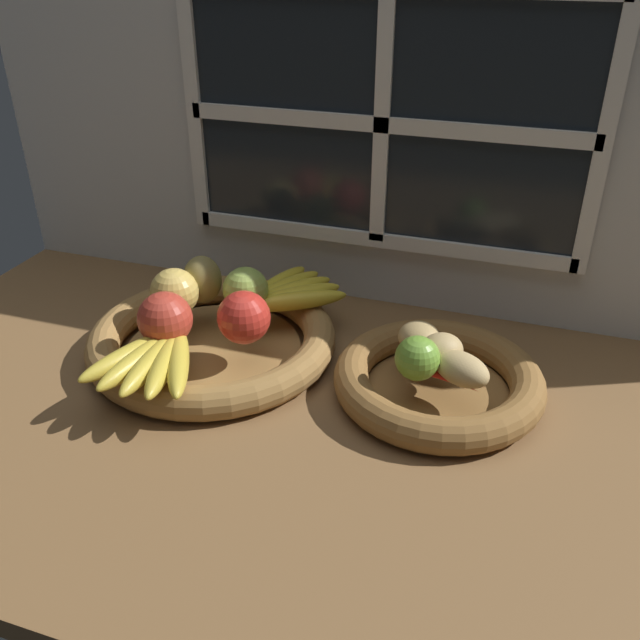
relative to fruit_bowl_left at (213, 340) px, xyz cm
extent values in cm
cube|color=brown|center=(19.49, -3.89, -3.77)|extent=(140.00, 90.00, 3.00)
cube|color=silver|center=(19.49, 26.11, 25.23)|extent=(140.00, 3.00, 55.00)
cube|color=black|center=(19.49, 24.21, 28.73)|extent=(64.00, 0.80, 38.00)
cube|color=white|center=(19.49, 23.61, 28.73)|extent=(2.40, 1.20, 38.00)
cube|color=white|center=(19.49, 23.61, 28.73)|extent=(64.00, 1.20, 2.40)
cube|color=white|center=(-12.51, 23.61, 28.73)|extent=(2.40, 1.20, 40.40)
cube|color=white|center=(51.49, 23.61, 28.73)|extent=(2.40, 1.20, 40.40)
cube|color=white|center=(19.49, 23.61, 9.73)|extent=(64.00, 1.20, 2.40)
cylinder|color=olive|center=(0.00, 0.00, -1.77)|extent=(26.98, 26.98, 1.00)
torus|color=olive|center=(0.00, 0.00, 0.18)|extent=(37.82, 37.82, 4.91)
cylinder|color=brown|center=(34.70, 0.00, -1.77)|extent=(19.95, 19.95, 1.00)
torus|color=brown|center=(34.70, 0.00, 0.18)|extent=(29.24, 29.24, 4.91)
sphere|color=#B73828|center=(-3.69, -6.55, 6.57)|extent=(7.87, 7.87, 7.87)
sphere|color=#99B74C|center=(3.17, 6.05, 6.21)|extent=(7.13, 7.13, 7.13)
sphere|color=#DBB756|center=(-6.69, 1.52, 6.37)|extent=(7.46, 7.46, 7.46)
sphere|color=red|center=(6.71, -2.50, 6.50)|extent=(7.72, 7.72, 7.72)
ellipsoid|color=olive|center=(-4.44, 6.46, 6.56)|extent=(8.39, 8.39, 7.84)
ellipsoid|color=gold|center=(-5.51, -12.85, 4.12)|extent=(8.85, 16.89, 2.96)
ellipsoid|color=gold|center=(-3.80, -13.31, 4.12)|extent=(5.58, 17.22, 2.96)
ellipsoid|color=gold|center=(-2.02, -13.40, 4.12)|extent=(3.84, 17.09, 2.96)
ellipsoid|color=gold|center=(-0.27, -13.13, 4.12)|extent=(7.25, 17.15, 2.96)
ellipsoid|color=gold|center=(1.39, -12.49, 4.12)|extent=(10.35, 16.45, 2.96)
sphere|color=brown|center=(-2.47, -4.94, 4.12)|extent=(2.66, 2.66, 2.66)
ellipsoid|color=gold|center=(10.34, 8.66, 4.11)|extent=(15.69, 11.57, 2.95)
ellipsoid|color=gold|center=(9.39, 9.87, 4.11)|extent=(14.22, 13.66, 2.95)
ellipsoid|color=gold|center=(8.23, 10.89, 4.11)|extent=(12.26, 15.29, 2.95)
ellipsoid|color=gold|center=(6.91, 11.68, 4.11)|extent=(9.89, 16.40, 2.95)
ellipsoid|color=gold|center=(5.46, 12.21, 4.11)|extent=(7.19, 16.96, 2.95)
sphere|color=brown|center=(3.29, 4.11, 4.11)|extent=(2.65, 2.65, 2.65)
ellipsoid|color=tan|center=(34.70, 0.00, 5.02)|extent=(8.15, 8.05, 4.75)
ellipsoid|color=tan|center=(37.86, -3.16, 4.73)|extent=(9.56, 8.29, 4.19)
ellipsoid|color=tan|center=(31.14, 2.77, 4.79)|extent=(8.52, 8.51, 4.29)
sphere|color=#6B9E33|center=(32.14, -3.83, 5.65)|extent=(6.02, 6.02, 6.02)
cone|color=red|center=(35.33, -3.47, 3.50)|extent=(11.04, 5.40, 1.72)
camera|label=1|loc=(43.38, -78.22, 54.01)|focal=37.78mm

